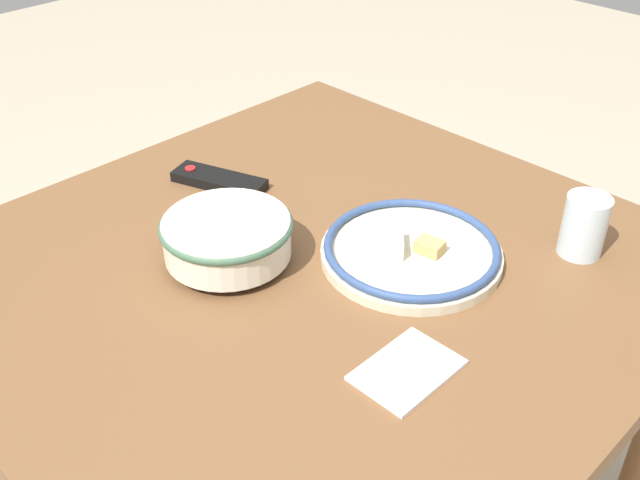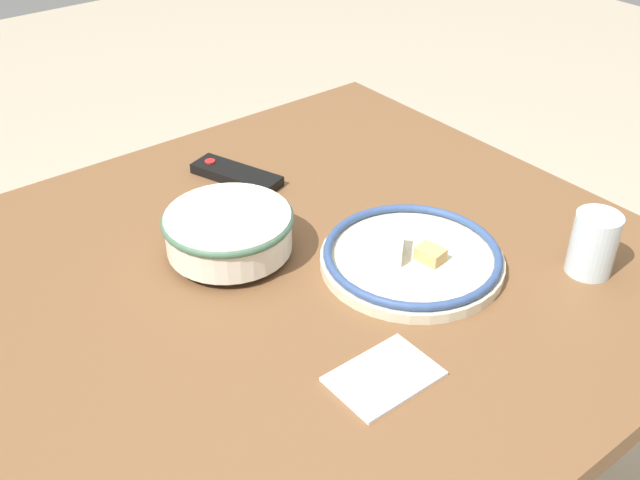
{
  "view_description": "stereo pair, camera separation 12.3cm",
  "coord_description": "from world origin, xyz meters",
  "px_view_note": "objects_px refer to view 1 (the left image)",
  "views": [
    {
      "loc": [
        -0.71,
        -0.72,
        1.47
      ],
      "look_at": [
        0.02,
        -0.0,
        0.78
      ],
      "focal_mm": 42.0,
      "sensor_mm": 36.0,
      "label": 1
    },
    {
      "loc": [
        -0.62,
        -0.81,
        1.47
      ],
      "look_at": [
        0.02,
        -0.0,
        0.78
      ],
      "focal_mm": 42.0,
      "sensor_mm": 36.0,
      "label": 2
    }
  ],
  "objects_px": {
    "food_plate": "(411,251)",
    "drinking_glass": "(584,226)",
    "noodle_bowl": "(227,237)",
    "tv_remote": "(219,180)"
  },
  "relations": [
    {
      "from": "noodle_bowl",
      "to": "tv_remote",
      "type": "height_order",
      "value": "noodle_bowl"
    },
    {
      "from": "food_plate",
      "to": "drinking_glass",
      "type": "distance_m",
      "value": 0.29
    },
    {
      "from": "tv_remote",
      "to": "drinking_glass",
      "type": "height_order",
      "value": "drinking_glass"
    },
    {
      "from": "food_plate",
      "to": "tv_remote",
      "type": "height_order",
      "value": "food_plate"
    },
    {
      "from": "noodle_bowl",
      "to": "drinking_glass",
      "type": "distance_m",
      "value": 0.59
    },
    {
      "from": "noodle_bowl",
      "to": "drinking_glass",
      "type": "height_order",
      "value": "drinking_glass"
    },
    {
      "from": "drinking_glass",
      "to": "food_plate",
      "type": "bearing_deg",
      "value": 138.77
    },
    {
      "from": "drinking_glass",
      "to": "tv_remote",
      "type": "bearing_deg",
      "value": 115.13
    },
    {
      "from": "noodle_bowl",
      "to": "tv_remote",
      "type": "xyz_separation_m",
      "value": [
        0.15,
        0.21,
        -0.04
      ]
    },
    {
      "from": "noodle_bowl",
      "to": "food_plate",
      "type": "relative_size",
      "value": 0.72
    }
  ]
}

